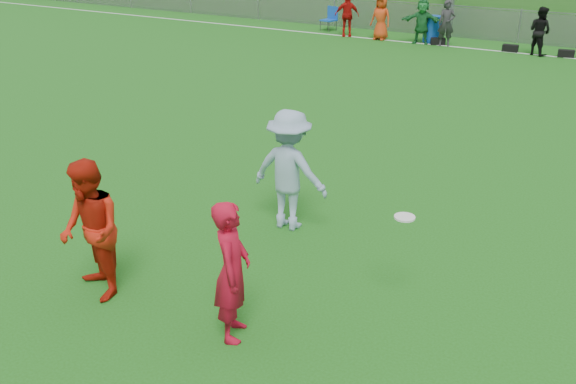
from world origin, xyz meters
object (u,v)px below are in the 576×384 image
Objects in this scene: player_red_center at (91,231)px; player_blue at (289,170)px; recycling_bin at (432,29)px; player_red_left at (232,271)px; frisbee at (405,217)px.

player_blue is (1.25, 3.07, 0.03)m from player_red_center.
player_red_left is at bearing -78.80° from recycling_bin.
player_blue reaches higher than frisbee.
player_blue reaches higher than recycling_bin.
player_red_left is at bearing 105.52° from player_blue.
player_red_center is (-2.12, -0.16, 0.06)m from player_red_left.
player_blue reaches higher than player_red_center.
player_blue is 7.46× the size of frisbee.
frisbee is 18.93m from recycling_bin.
player_red_left is 2.24m from frisbee.
player_red_center is 19.93m from recycling_bin.
player_blue reaches higher than player_red_left.
player_red_center reaches higher than recycling_bin.
player_red_center is at bearing -84.87° from recycling_bin.
player_red_center is 0.97× the size of player_blue.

